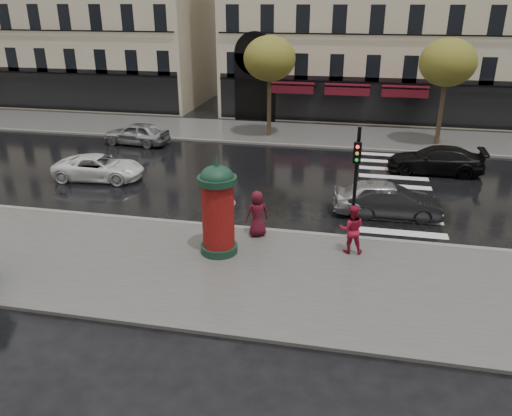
% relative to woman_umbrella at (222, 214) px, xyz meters
% --- Properties ---
extents(ground, '(160.00, 160.00, 0.00)m').
position_rel_woman_umbrella_xyz_m(ground, '(0.72, -1.24, -1.43)').
color(ground, black).
rests_on(ground, ground).
extents(near_sidewalk, '(90.00, 7.00, 0.12)m').
position_rel_woman_umbrella_xyz_m(near_sidewalk, '(0.72, -1.74, -1.37)').
color(near_sidewalk, '#474744').
rests_on(near_sidewalk, ground).
extents(far_sidewalk, '(90.00, 6.00, 0.12)m').
position_rel_woman_umbrella_xyz_m(far_sidewalk, '(0.72, 17.76, -1.37)').
color(far_sidewalk, '#474744').
rests_on(far_sidewalk, ground).
extents(near_kerb, '(90.00, 0.25, 0.14)m').
position_rel_woman_umbrella_xyz_m(near_kerb, '(0.72, 1.76, -1.36)').
color(near_kerb, slate).
rests_on(near_kerb, ground).
extents(far_kerb, '(90.00, 0.25, 0.14)m').
position_rel_woman_umbrella_xyz_m(far_kerb, '(0.72, 14.76, -1.36)').
color(far_kerb, slate).
rests_on(far_kerb, ground).
extents(zebra_crossing, '(3.60, 11.75, 0.01)m').
position_rel_woman_umbrella_xyz_m(zebra_crossing, '(6.72, 8.36, -1.42)').
color(zebra_crossing, silver).
rests_on(zebra_crossing, ground).
extents(tree_far_left, '(3.40, 3.40, 6.64)m').
position_rel_woman_umbrella_xyz_m(tree_far_left, '(-1.28, 16.76, 3.74)').
color(tree_far_left, '#38281C').
rests_on(tree_far_left, ground).
extents(tree_far_right, '(3.40, 3.40, 6.64)m').
position_rel_woman_umbrella_xyz_m(tree_far_right, '(9.72, 16.76, 3.74)').
color(tree_far_right, '#38281C').
rests_on(tree_far_right, ground).
extents(woman_umbrella, '(1.03, 1.03, 1.98)m').
position_rel_woman_umbrella_xyz_m(woman_umbrella, '(0.00, 0.00, 0.00)').
color(woman_umbrella, beige).
rests_on(woman_umbrella, near_sidewalk).
extents(woman_red, '(0.95, 0.78, 1.84)m').
position_rel_woman_umbrella_xyz_m(woman_red, '(4.72, 0.46, -0.39)').
color(woman_red, '#A51430').
rests_on(woman_red, near_sidewalk).
extents(man_burgundy, '(1.07, 0.94, 1.84)m').
position_rel_woman_umbrella_xyz_m(man_burgundy, '(1.09, 1.16, -0.39)').
color(man_burgundy, '#4C0F1C').
rests_on(man_burgundy, near_sidewalk).
extents(morris_column, '(1.39, 1.39, 3.74)m').
position_rel_woman_umbrella_xyz_m(morris_column, '(-0.01, -0.50, 0.49)').
color(morris_column, '#133223').
rests_on(morris_column, near_sidewalk).
extents(traffic_light, '(0.29, 0.42, 4.42)m').
position_rel_woman_umbrella_xyz_m(traffic_light, '(4.72, 1.48, 1.38)').
color(traffic_light, black).
rests_on(traffic_light, near_sidewalk).
extents(car_silver, '(4.63, 2.36, 1.51)m').
position_rel_woman_umbrella_xyz_m(car_silver, '(6.02, 4.67, -0.67)').
color(car_silver, silver).
rests_on(car_silver, ground).
extents(car_darkgrey, '(4.02, 1.50, 1.31)m').
position_rel_woman_umbrella_xyz_m(car_darkgrey, '(6.45, 4.39, -0.77)').
color(car_darkgrey, black).
rests_on(car_darkgrey, ground).
extents(car_white, '(4.76, 2.47, 1.28)m').
position_rel_woman_umbrella_xyz_m(car_white, '(-8.39, 6.35, -0.79)').
color(car_white, white).
rests_on(car_white, ground).
extents(car_black, '(5.04, 2.16, 1.45)m').
position_rel_woman_umbrella_xyz_m(car_black, '(8.92, 11.02, -0.70)').
color(car_black, black).
rests_on(car_black, ground).
extents(car_far_silver, '(4.41, 2.15, 1.45)m').
position_rel_woman_umbrella_xyz_m(car_far_silver, '(-9.32, 13.13, -0.70)').
color(car_far_silver, '#9C9CA0').
rests_on(car_far_silver, ground).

